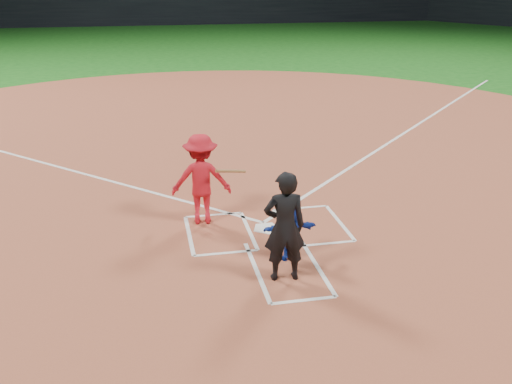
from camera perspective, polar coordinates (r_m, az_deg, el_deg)
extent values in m
plane|color=#155716|center=(11.79, 1.05, -3.73)|extent=(120.00, 120.00, 0.00)
cylinder|color=#974831|center=(17.32, -3.25, 4.56)|extent=(28.00, 28.00, 0.01)
cube|color=black|center=(58.57, -9.62, 17.72)|extent=(80.00, 1.20, 3.20)
cylinder|color=white|center=(11.78, 1.05, -3.65)|extent=(0.60, 0.60, 0.02)
imported|color=#132EA0|center=(10.40, 3.55, -3.97)|extent=(1.02, 0.36, 1.08)
imported|color=black|center=(9.55, 2.87, -3.49)|extent=(0.73, 0.50, 1.95)
cube|color=white|center=(12.45, -4.28, -2.29)|extent=(1.22, 0.08, 0.01)
cube|color=white|center=(10.81, -3.01, -6.11)|extent=(1.22, 0.08, 0.01)
cube|color=white|center=(11.71, -0.73, -3.82)|extent=(0.08, 1.83, 0.01)
cube|color=white|center=(11.57, -6.69, -4.30)|extent=(0.08, 1.83, 0.01)
cube|color=white|center=(12.81, 4.45, -1.60)|extent=(1.22, 0.08, 0.01)
cube|color=white|center=(11.23, 6.97, -5.15)|extent=(1.22, 0.08, 0.01)
cube|color=white|center=(11.86, 2.79, -3.51)|extent=(0.08, 1.83, 0.01)
cube|color=white|center=(12.19, 8.37, -3.00)|extent=(0.08, 1.83, 0.01)
cube|color=white|center=(10.20, 0.08, -7.88)|extent=(0.08, 2.20, 0.01)
cube|color=white|center=(10.45, 6.05, -7.26)|extent=(0.08, 2.20, 0.01)
cube|color=white|center=(9.39, 4.79, -10.74)|extent=(1.10, 0.08, 0.01)
cube|color=white|center=(20.73, 16.01, 6.60)|extent=(14.21, 14.21, 0.01)
imported|color=red|center=(11.81, -5.51, 1.29)|extent=(1.30, 0.83, 1.91)
cylinder|color=#986637|center=(11.68, -2.53, 2.10)|extent=(0.72, 0.54, 0.28)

